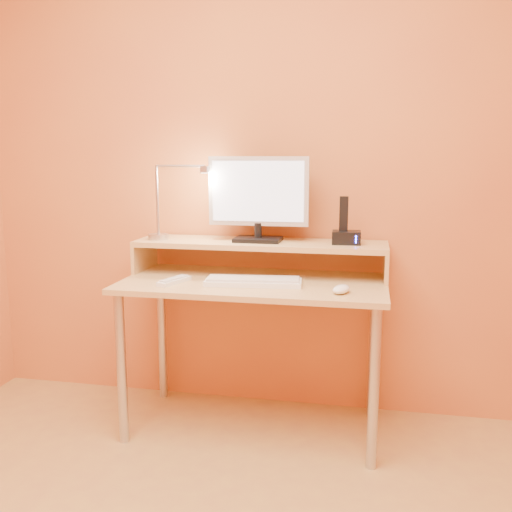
% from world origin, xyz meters
% --- Properties ---
extents(wall_back, '(3.00, 0.04, 2.50)m').
position_xyz_m(wall_back, '(0.00, 1.50, 1.25)').
color(wall_back, orange).
rests_on(wall_back, floor).
extents(desk_leg_fl, '(0.04, 0.04, 0.69)m').
position_xyz_m(desk_leg_fl, '(-0.55, 0.93, 0.35)').
color(desk_leg_fl, '#B5B5BF').
rests_on(desk_leg_fl, floor).
extents(desk_leg_fr, '(0.04, 0.04, 0.69)m').
position_xyz_m(desk_leg_fr, '(0.55, 0.93, 0.35)').
color(desk_leg_fr, '#B5B5BF').
rests_on(desk_leg_fr, floor).
extents(desk_leg_bl, '(0.04, 0.04, 0.69)m').
position_xyz_m(desk_leg_bl, '(-0.55, 1.43, 0.35)').
color(desk_leg_bl, '#B5B5BF').
rests_on(desk_leg_bl, floor).
extents(desk_leg_br, '(0.04, 0.04, 0.69)m').
position_xyz_m(desk_leg_br, '(0.55, 1.43, 0.35)').
color(desk_leg_br, '#B5B5BF').
rests_on(desk_leg_br, floor).
extents(desk_lower, '(1.20, 0.60, 0.02)m').
position_xyz_m(desk_lower, '(0.00, 1.18, 0.71)').
color(desk_lower, '#D7B96E').
rests_on(desk_lower, floor).
extents(shelf_riser_left, '(0.02, 0.30, 0.14)m').
position_xyz_m(shelf_riser_left, '(-0.59, 1.33, 0.79)').
color(shelf_riser_left, '#D7B96E').
rests_on(shelf_riser_left, desk_lower).
extents(shelf_riser_right, '(0.02, 0.30, 0.14)m').
position_xyz_m(shelf_riser_right, '(0.59, 1.33, 0.79)').
color(shelf_riser_right, '#D7B96E').
rests_on(shelf_riser_right, desk_lower).
extents(desk_shelf, '(1.20, 0.30, 0.02)m').
position_xyz_m(desk_shelf, '(0.00, 1.33, 0.87)').
color(desk_shelf, '#D7B96E').
rests_on(desk_shelf, desk_lower).
extents(monitor_foot, '(0.22, 0.16, 0.02)m').
position_xyz_m(monitor_foot, '(-0.01, 1.33, 0.89)').
color(monitor_foot, black).
rests_on(monitor_foot, desk_shelf).
extents(monitor_neck, '(0.04, 0.04, 0.07)m').
position_xyz_m(monitor_neck, '(-0.01, 1.33, 0.93)').
color(monitor_neck, black).
rests_on(monitor_neck, monitor_foot).
extents(monitor_panel, '(0.48, 0.05, 0.33)m').
position_xyz_m(monitor_panel, '(-0.01, 1.34, 1.12)').
color(monitor_panel, silver).
rests_on(monitor_panel, monitor_neck).
extents(monitor_back, '(0.43, 0.02, 0.28)m').
position_xyz_m(monitor_back, '(-0.01, 1.36, 1.12)').
color(monitor_back, black).
rests_on(monitor_back, monitor_panel).
extents(monitor_screen, '(0.43, 0.01, 0.28)m').
position_xyz_m(monitor_screen, '(-0.01, 1.32, 1.12)').
color(monitor_screen, silver).
rests_on(monitor_screen, monitor_panel).
extents(lamp_base, '(0.10, 0.10, 0.02)m').
position_xyz_m(lamp_base, '(-0.50, 1.30, 0.89)').
color(lamp_base, '#B5B5BF').
rests_on(lamp_base, desk_shelf).
extents(lamp_post, '(0.01, 0.01, 0.33)m').
position_xyz_m(lamp_post, '(-0.50, 1.30, 1.07)').
color(lamp_post, '#B5B5BF').
rests_on(lamp_post, lamp_base).
extents(lamp_arm, '(0.24, 0.01, 0.01)m').
position_xyz_m(lamp_arm, '(-0.38, 1.30, 1.24)').
color(lamp_arm, '#B5B5BF').
rests_on(lamp_arm, lamp_post).
extents(lamp_head, '(0.04, 0.04, 0.03)m').
position_xyz_m(lamp_head, '(-0.26, 1.30, 1.22)').
color(lamp_head, '#B5B5BF').
rests_on(lamp_head, lamp_arm).
extents(lamp_bulb, '(0.03, 0.03, 0.00)m').
position_xyz_m(lamp_bulb, '(-0.26, 1.30, 1.20)').
color(lamp_bulb, '#FFEAC6').
rests_on(lamp_bulb, lamp_head).
extents(phone_dock, '(0.13, 0.10, 0.06)m').
position_xyz_m(phone_dock, '(0.41, 1.33, 0.91)').
color(phone_dock, black).
rests_on(phone_dock, desk_shelf).
extents(phone_handset, '(0.04, 0.03, 0.16)m').
position_xyz_m(phone_handset, '(0.39, 1.33, 1.02)').
color(phone_handset, black).
rests_on(phone_handset, phone_dock).
extents(phone_led, '(0.01, 0.00, 0.04)m').
position_xyz_m(phone_led, '(0.45, 1.28, 0.91)').
color(phone_led, '#3A3AFF').
rests_on(phone_led, phone_dock).
extents(keyboard, '(0.44, 0.18, 0.02)m').
position_xyz_m(keyboard, '(0.01, 1.10, 0.73)').
color(keyboard, white).
rests_on(keyboard, desk_lower).
extents(mouse, '(0.10, 0.12, 0.04)m').
position_xyz_m(mouse, '(0.40, 1.02, 0.74)').
color(mouse, white).
rests_on(mouse, desk_lower).
extents(remote_control, '(0.11, 0.20, 0.02)m').
position_xyz_m(remote_control, '(-0.34, 1.06, 0.73)').
color(remote_control, white).
rests_on(remote_control, desk_lower).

